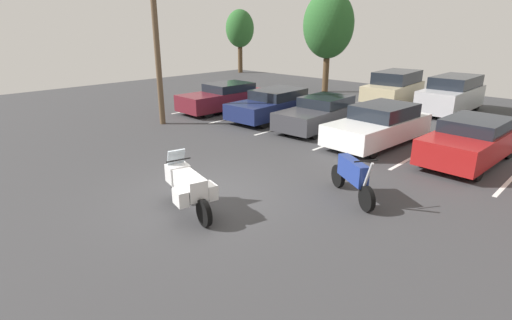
{
  "coord_description": "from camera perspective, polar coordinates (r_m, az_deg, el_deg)",
  "views": [
    {
      "loc": [
        7.62,
        -6.13,
        4.33
      ],
      "look_at": [
        0.61,
        1.13,
        0.86
      ],
      "focal_mm": 27.82,
      "sensor_mm": 36.0,
      "label": 1
    }
  ],
  "objects": [
    {
      "name": "car_white",
      "position": [
        15.71,
        17.3,
        4.81
      ],
      "size": [
        2.19,
        4.82,
        1.47
      ],
      "color": "white",
      "rests_on": "ground"
    },
    {
      "name": "car_maroon",
      "position": [
        21.08,
        -4.62,
        8.96
      ],
      "size": [
        2.0,
        4.85,
        1.4
      ],
      "color": "maroon",
      "rests_on": "ground"
    },
    {
      "name": "car_charcoal",
      "position": [
        17.56,
        9.33,
        6.66
      ],
      "size": [
        2.02,
        4.7,
        1.35
      ],
      "color": "#38383D",
      "rests_on": "ground"
    },
    {
      "name": "parking_stripes",
      "position": [
        17.33,
        9.24,
        4.25
      ],
      "size": [
        14.87,
        5.12,
        0.01
      ],
      "color": "silver",
      "rests_on": "ground"
    },
    {
      "name": "tree_center",
      "position": [
        38.14,
        -2.34,
        18.3
      ],
      "size": [
        2.57,
        2.57,
        5.62
      ],
      "color": "#4C3823",
      "rests_on": "ground"
    },
    {
      "name": "car_red",
      "position": [
        14.69,
        28.46,
        2.42
      ],
      "size": [
        2.02,
        4.35,
        1.43
      ],
      "color": "maroon",
      "rests_on": "ground"
    },
    {
      "name": "motorcycle_touring",
      "position": [
        9.64,
        -9.81,
        -3.65
      ],
      "size": [
        2.19,
        1.08,
        1.41
      ],
      "color": "black",
      "rests_on": "ground"
    },
    {
      "name": "car_navy",
      "position": [
        19.1,
        2.61,
        7.99
      ],
      "size": [
        2.08,
        4.81,
        1.39
      ],
      "color": "navy",
      "rests_on": "ground"
    },
    {
      "name": "car_far_silver",
      "position": [
        22.8,
        26.35,
        8.43
      ],
      "size": [
        1.9,
        4.71,
        1.84
      ],
      "color": "#B7B7BC",
      "rests_on": "ground"
    },
    {
      "name": "ground",
      "position": [
        10.71,
        -6.59,
        -5.29
      ],
      "size": [
        44.0,
        44.0,
        0.1
      ],
      "primitive_type": "cube",
      "color": "#38383A"
    },
    {
      "name": "motorcycle_second",
      "position": [
        10.53,
        13.72,
        -2.26
      ],
      "size": [
        1.95,
        1.27,
        1.28
      ],
      "color": "black",
      "rests_on": "ground"
    },
    {
      "name": "tree_left",
      "position": [
        27.19,
        10.38,
        18.54
      ],
      "size": [
        3.24,
        3.24,
        6.4
      ],
      "color": "#4C3823",
      "rests_on": "ground"
    },
    {
      "name": "car_far_champagne",
      "position": [
        23.54,
        19.22,
        9.64
      ],
      "size": [
        2.21,
        4.54,
        1.88
      ],
      "color": "#C1B289",
      "rests_on": "ground"
    },
    {
      "name": "utility_pole",
      "position": [
        18.26,
        -14.19,
        17.14
      ],
      "size": [
        1.63,
        0.99,
        7.52
      ],
      "color": "brown",
      "rests_on": "ground"
    }
  ]
}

